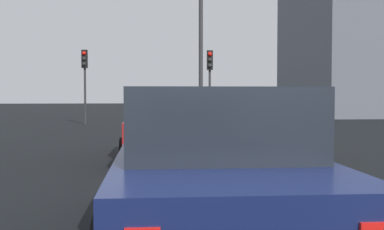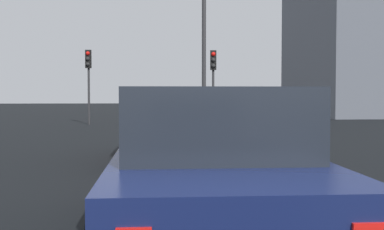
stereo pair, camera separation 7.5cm
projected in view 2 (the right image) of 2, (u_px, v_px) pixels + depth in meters
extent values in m
cube|color=maroon|center=(172.00, 133.00, 11.48)|extent=(4.60, 1.98, 0.72)
cube|color=#1E232B|center=(172.00, 103.00, 11.22)|extent=(2.09, 1.71, 0.67)
cylinder|color=black|center=(207.00, 140.00, 12.95)|extent=(0.64, 0.23, 0.64)
cylinder|color=black|center=(135.00, 140.00, 12.85)|extent=(0.64, 0.23, 0.64)
cylinder|color=black|center=(219.00, 152.00, 10.13)|extent=(0.64, 0.23, 0.64)
cylinder|color=black|center=(127.00, 153.00, 10.03)|extent=(0.64, 0.23, 0.64)
cube|color=red|center=(210.00, 135.00, 9.22)|extent=(0.03, 0.20, 0.11)
cube|color=red|center=(137.00, 136.00, 9.14)|extent=(0.03, 0.20, 0.11)
cube|color=#141E4C|center=(208.00, 183.00, 5.09)|extent=(4.61, 1.88, 0.68)
cube|color=#1E232B|center=(211.00, 120.00, 4.83)|extent=(2.08, 1.65, 0.64)
cylinder|color=black|center=(266.00, 184.00, 6.59)|extent=(0.64, 0.22, 0.64)
cylinder|color=black|center=(125.00, 186.00, 6.45)|extent=(0.64, 0.22, 0.64)
cylinder|color=#2D2D30|center=(213.00, 98.00, 22.87)|extent=(0.11, 0.11, 2.65)
cube|color=black|center=(213.00, 60.00, 22.73)|extent=(0.22, 0.29, 0.90)
sphere|color=red|center=(213.00, 54.00, 22.61)|extent=(0.20, 0.20, 0.20)
sphere|color=black|center=(213.00, 60.00, 22.62)|extent=(0.20, 0.20, 0.20)
sphere|color=black|center=(213.00, 66.00, 22.64)|extent=(0.20, 0.20, 0.20)
cylinder|color=#2D2D30|center=(89.00, 96.00, 24.57)|extent=(0.11, 0.11, 2.82)
cube|color=black|center=(88.00, 59.00, 24.43)|extent=(0.22, 0.29, 0.90)
sphere|color=red|center=(88.00, 53.00, 24.31)|extent=(0.20, 0.20, 0.20)
sphere|color=black|center=(88.00, 59.00, 24.33)|extent=(0.20, 0.20, 0.20)
sphere|color=black|center=(88.00, 64.00, 24.34)|extent=(0.20, 0.20, 0.20)
cylinder|color=#2D2D30|center=(204.00, 51.00, 18.84)|extent=(0.16, 0.16, 6.34)
cube|color=slate|center=(355.00, 26.00, 35.92)|extent=(12.78, 7.54, 13.09)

